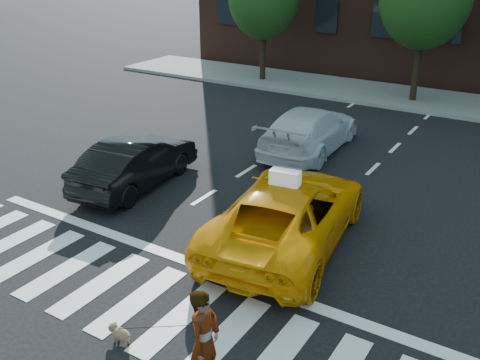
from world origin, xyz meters
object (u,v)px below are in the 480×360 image
Objects in this scene: black_sedan at (136,162)px; dog at (119,333)px; taxi at (288,212)px; white_suv at (310,130)px; woman at (205,341)px.

black_sedan is 7.76× the size of dog.
taxi reaches higher than white_suv.
black_sedan is at bearing 57.45° from white_suv.
taxi is 6.16m from white_suv.
black_sedan is at bearing -14.52° from taxi.
taxi is 1.29× the size of black_sedan.
taxi is at bearing 107.45° from white_suv.
black_sedan is at bearing 132.15° from dog.
white_suv is (2.91, 5.16, 0.02)m from black_sedan.
black_sedan reaches higher than dog.
dog is (-0.87, -4.52, -0.58)m from taxi.
taxi is 4.67m from woman.
taxi is at bearing 5.35° from woman.
taxi is 10.04× the size of dog.
woman is 3.16× the size of dog.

